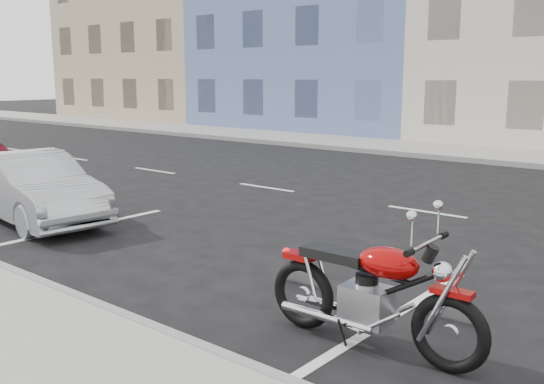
{
  "coord_description": "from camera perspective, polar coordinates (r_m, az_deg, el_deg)",
  "views": [
    {
      "loc": [
        2.91,
        -10.53,
        2.54
      ],
      "look_at": [
        -2.89,
        -3.54,
        0.8
      ],
      "focal_mm": 40.0,
      "sensor_mm": 36.0,
      "label": 1
    }
  ],
  "objects": [
    {
      "name": "curb_far",
      "position": [
        19.39,
        15.28,
        3.18
      ],
      "size": [
        80.0,
        0.12,
        0.16
      ],
      "primitive_type": "cube",
      "color": "gray",
      "rests_on": "ground"
    },
    {
      "name": "motorcycle",
      "position": [
        5.51,
        16.77,
        -11.16
      ],
      "size": [
        2.27,
        0.75,
        1.14
      ],
      "rotation": [
        0.0,
        0.0,
        0.02
      ],
      "color": "black",
      "rests_on": "ground"
    },
    {
      "name": "bldg_far_west",
      "position": [
        39.6,
        -7.72,
        15.77
      ],
      "size": [
        12.0,
        12.0,
        12.0
      ],
      "primitive_type": "cube",
      "color": "tan",
      "rests_on": "ground"
    },
    {
      "name": "sedan_silver",
      "position": [
        11.46,
        -21.54,
        0.39
      ],
      "size": [
        3.85,
        1.77,
        1.22
      ],
      "primitive_type": "imported",
      "rotation": [
        0.0,
        0.0,
        1.44
      ],
      "color": "#ABAEB3",
      "rests_on": "ground"
    },
    {
      "name": "sidewalk_far",
      "position": [
        20.94,
        17.22,
        3.6
      ],
      "size": [
        80.0,
        3.4,
        0.15
      ],
      "primitive_type": "cube",
      "color": "gray",
      "rests_on": "ground"
    },
    {
      "name": "ground",
      "position": [
        11.22,
        23.59,
        -3.16
      ],
      "size": [
        120.0,
        120.0,
        0.0
      ],
      "primitive_type": "plane",
      "color": "black",
      "rests_on": "ground"
    }
  ]
}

